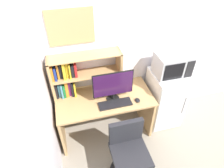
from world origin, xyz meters
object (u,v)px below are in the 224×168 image
(hutch_bookshelf, at_px, (74,75))
(microwave, at_px, (172,65))
(keyboard, at_px, (115,104))
(mini_fridge, at_px, (165,98))
(monitor, at_px, (113,85))
(computer_mouse, at_px, (137,100))
(desk_chair, at_px, (129,155))
(wall_corkboard, at_px, (71,27))

(hutch_bookshelf, relative_size, microwave, 2.02)
(hutch_bookshelf, height_order, microwave, hutch_bookshelf)
(keyboard, height_order, mini_fridge, mini_fridge)
(monitor, height_order, mini_fridge, monitor)
(monitor, relative_size, mini_fridge, 0.57)
(hutch_bookshelf, relative_size, monitor, 1.75)
(hutch_bookshelf, distance_m, microwave, 1.34)
(hutch_bookshelf, bearing_deg, monitor, -30.38)
(computer_mouse, distance_m, desk_chair, 0.71)
(microwave, bearing_deg, hutch_bookshelf, 171.61)
(desk_chair, distance_m, wall_corkboard, 1.71)
(hutch_bookshelf, distance_m, mini_fridge, 1.45)
(computer_mouse, bearing_deg, wall_corkboard, 145.97)
(monitor, xyz_separation_m, computer_mouse, (0.31, -0.12, -0.23))
(keyboard, height_order, desk_chair, desk_chair)
(keyboard, bearing_deg, mini_fridge, 11.62)
(monitor, distance_m, computer_mouse, 0.40)
(computer_mouse, relative_size, microwave, 0.19)
(computer_mouse, height_order, wall_corkboard, wall_corkboard)
(computer_mouse, bearing_deg, keyboard, 176.68)
(computer_mouse, height_order, microwave, microwave)
(monitor, relative_size, desk_chair, 0.66)
(monitor, bearing_deg, mini_fridge, 4.76)
(mini_fridge, distance_m, microwave, 0.63)
(computer_mouse, bearing_deg, hutch_bookshelf, 152.96)
(hutch_bookshelf, bearing_deg, mini_fridge, -8.52)
(wall_corkboard, bearing_deg, keyboard, -48.55)
(wall_corkboard, bearing_deg, hutch_bookshelf, -114.38)
(keyboard, relative_size, desk_chair, 0.54)
(mini_fridge, bearing_deg, computer_mouse, -160.56)
(keyboard, bearing_deg, microwave, 11.81)
(hutch_bookshelf, xyz_separation_m, keyboard, (0.46, -0.38, -0.30))
(monitor, relative_size, wall_corkboard, 0.97)
(hutch_bookshelf, xyz_separation_m, computer_mouse, (0.77, -0.39, -0.29))
(microwave, bearing_deg, desk_chair, -139.10)
(microwave, relative_size, desk_chair, 0.57)
(hutch_bookshelf, bearing_deg, wall_corkboard, 65.62)
(microwave, bearing_deg, computer_mouse, -160.28)
(wall_corkboard, bearing_deg, computer_mouse, -34.03)
(desk_chair, height_order, wall_corkboard, wall_corkboard)
(monitor, xyz_separation_m, mini_fridge, (0.86, 0.07, -0.50))
(monitor, distance_m, keyboard, 0.26)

